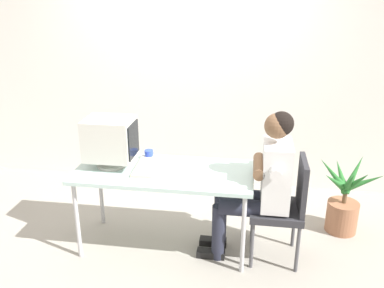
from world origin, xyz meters
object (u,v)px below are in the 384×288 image
Objects in this scene: person_seated at (261,181)px; desk_mug at (149,154)px; keyboard at (147,166)px; desk at (164,176)px; potted_plant at (344,201)px; office_chair at (285,204)px; crt_monitor at (110,139)px.

desk_mug is at bearing 165.59° from person_seated.
keyboard is 0.19m from desk_mug.
person_seated is 14.93× the size of desk_mug.
desk_mug is at bearing 129.30° from desk.
potted_plant is at bearing 14.09° from keyboard.
keyboard is at bearing 176.65° from office_chair.
person_seated is at bearing -2.59° from crt_monitor.
crt_monitor is 1.54m from office_chair.
person_seated is 1.74× the size of potted_plant.
desk_mug is (-0.99, 0.25, 0.07)m from person_seated.
desk_mug is at bearing 167.95° from office_chair.
desk_mug is at bearing 35.44° from crt_monitor.
potted_plant is at bearing 32.78° from person_seated.
potted_plant is (2.06, 0.45, -0.66)m from crt_monitor.
potted_plant is (0.59, 0.51, -0.21)m from office_chair.
desk is 17.30× the size of desk_mug.
desk_mug is (-1.19, 0.25, 0.26)m from office_chair.
keyboard is 1.86m from potted_plant.
desk_mug is (-0.18, 0.22, 0.10)m from desk.
keyboard reaches higher than desk.
crt_monitor is at bearing -167.64° from potted_plant.
potted_plant is at bearing 40.85° from office_chair.
office_chair is at bearing -2.24° from crt_monitor.
person_seated reaches higher than office_chair.
office_chair is at bearing -3.35° from keyboard.
keyboard is 0.35× the size of person_seated.
potted_plant is (0.79, 0.51, -0.39)m from person_seated.
crt_monitor is 1.30m from person_seated.
office_chair reaches higher than potted_plant.
desk is 0.55m from crt_monitor.
keyboard is at bearing 2.01° from crt_monitor.
desk_mug is at bearing -171.89° from potted_plant.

